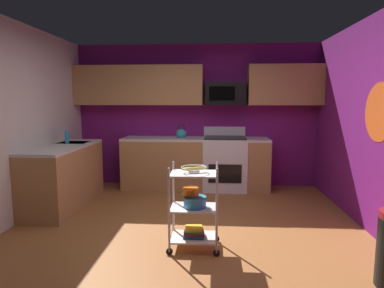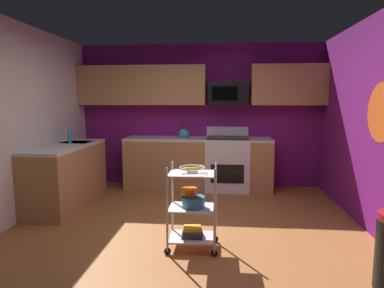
{
  "view_description": "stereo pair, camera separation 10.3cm",
  "coord_description": "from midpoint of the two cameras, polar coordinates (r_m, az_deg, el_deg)",
  "views": [
    {
      "loc": [
        0.35,
        -3.7,
        1.58
      ],
      "look_at": [
        0.06,
        0.3,
        1.05
      ],
      "focal_mm": 30.78,
      "sensor_mm": 36.0,
      "label": 1
    },
    {
      "loc": [
        0.45,
        -3.69,
        1.58
      ],
      "look_at": [
        0.06,
        0.3,
        1.05
      ],
      "focal_mm": 30.78,
      "sensor_mm": 36.0,
      "label": 2
    }
  ],
  "objects": [
    {
      "name": "rolling_cart",
      "position": [
        3.56,
        0.91,
        -10.98
      ],
      "size": [
        0.55,
        0.37,
        0.91
      ],
      "color": "silver",
      "rests_on": "ground"
    },
    {
      "name": "dish_soap_bottle",
      "position": [
        5.46,
        -19.89,
        1.2
      ],
      "size": [
        0.06,
        0.06,
        0.2
      ],
      "primitive_type": "cylinder",
      "color": "#2D8CBF",
      "rests_on": "counter_run"
    },
    {
      "name": "upper_cabinets",
      "position": [
        5.96,
        0.56,
        10.14
      ],
      "size": [
        4.4,
        0.33,
        0.7
      ],
      "color": "#B27F4C"
    },
    {
      "name": "wall_flower_decal",
      "position": [
        4.27,
        30.53,
        4.74
      ],
      "size": [
        0.0,
        0.68,
        0.68
      ],
      "primitive_type": "cylinder",
      "rotation": [
        0.0,
        1.57,
        0.0
      ],
      "color": "#E5591E"
    },
    {
      "name": "wall_back",
      "position": [
        6.15,
        1.79,
        4.93
      ],
      "size": [
        4.52,
        0.06,
        2.6
      ],
      "primitive_type": "cube",
      "color": "#751970",
      "rests_on": "ground"
    },
    {
      "name": "floor",
      "position": [
        4.05,
        -0.61,
        -15.75
      ],
      "size": [
        4.4,
        4.8,
        0.04
      ],
      "primitive_type": "cube",
      "color": "#995B2D",
      "rests_on": "ground"
    },
    {
      "name": "oven_range",
      "position": [
        5.91,
        6.61,
        -3.26
      ],
      "size": [
        0.76,
        0.65,
        1.1
      ],
      "color": "white",
      "rests_on": "ground"
    },
    {
      "name": "counter_run",
      "position": [
        5.59,
        -6.51,
        -4.03
      ],
      "size": [
        3.5,
        2.26,
        0.92
      ],
      "color": "#B27F4C",
      "rests_on": "ground"
    },
    {
      "name": "fruit_bowl",
      "position": [
        3.45,
        0.92,
        -4.27
      ],
      "size": [
        0.27,
        0.27,
        0.07
      ],
      "color": "silver",
      "rests_on": "rolling_cart"
    },
    {
      "name": "mixing_bowl_large",
      "position": [
        3.54,
        1.08,
        -9.95
      ],
      "size": [
        0.25,
        0.25,
        0.11
      ],
      "color": "#338CBF",
      "rests_on": "rolling_cart"
    },
    {
      "name": "kettle",
      "position": [
        5.86,
        -0.9,
        1.83
      ],
      "size": [
        0.21,
        0.18,
        0.26
      ],
      "color": "teal",
      "rests_on": "counter_run"
    },
    {
      "name": "mixing_bowl_small",
      "position": [
        3.55,
        0.36,
        -8.21
      ],
      "size": [
        0.18,
        0.18,
        0.08
      ],
      "color": "orange",
      "rests_on": "rolling_cart"
    },
    {
      "name": "book_stack",
      "position": [
        3.65,
        0.9,
        -15.02
      ],
      "size": [
        0.23,
        0.17,
        0.11
      ],
      "color": "#1E4C8C",
      "rests_on": "rolling_cart"
    },
    {
      "name": "microwave",
      "position": [
        5.91,
        6.77,
        8.65
      ],
      "size": [
        0.7,
        0.39,
        0.4
      ],
      "color": "black"
    }
  ]
}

